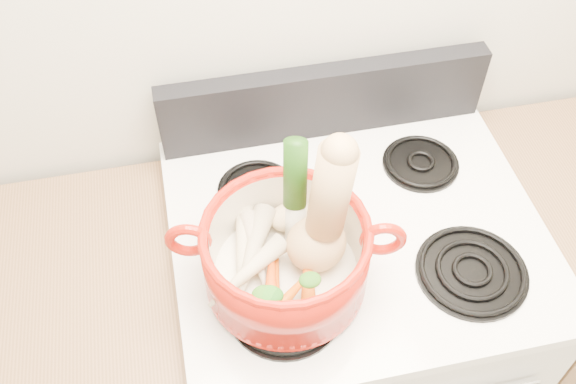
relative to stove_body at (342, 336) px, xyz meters
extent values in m
cube|color=silver|center=(0.00, 0.00, 0.00)|extent=(0.76, 0.65, 0.92)
cube|color=white|center=(0.00, 0.00, 0.47)|extent=(0.78, 0.67, 0.03)
cube|color=black|center=(0.00, 0.30, 0.58)|extent=(0.76, 0.05, 0.18)
cylinder|color=black|center=(-0.19, -0.16, 0.50)|extent=(0.22, 0.22, 0.02)
cylinder|color=black|center=(0.19, -0.16, 0.50)|extent=(0.22, 0.22, 0.02)
cylinder|color=black|center=(-0.19, 0.14, 0.50)|extent=(0.17, 0.17, 0.02)
cylinder|color=black|center=(0.19, 0.14, 0.50)|extent=(0.17, 0.17, 0.02)
cylinder|color=#A6160A|center=(-0.18, -0.11, 0.58)|extent=(0.37, 0.37, 0.15)
torus|color=#A6160A|center=(-0.35, -0.07, 0.64)|extent=(0.09, 0.04, 0.09)
torus|color=#A6160A|center=(-0.01, -0.14, 0.64)|extent=(0.09, 0.04, 0.09)
cylinder|color=beige|center=(-0.15, -0.05, 0.68)|extent=(0.06, 0.08, 0.28)
ellipsoid|color=tan|center=(-0.15, 0.00, 0.56)|extent=(0.10, 0.09, 0.05)
cone|color=beige|center=(-0.25, -0.05, 0.56)|extent=(0.10, 0.24, 0.06)
cone|color=beige|center=(-0.24, -0.08, 0.57)|extent=(0.14, 0.22, 0.06)
cone|color=beige|center=(-0.23, -0.07, 0.57)|extent=(0.04, 0.17, 0.05)
cone|color=#EFE6C2|center=(-0.25, -0.12, 0.58)|extent=(0.18, 0.13, 0.06)
cone|color=#B75109|center=(-0.21, -0.16, 0.56)|extent=(0.07, 0.16, 0.04)
cone|color=#D8510A|center=(-0.21, -0.15, 0.57)|extent=(0.07, 0.16, 0.05)
cone|color=#DA540A|center=(-0.14, -0.14, 0.57)|extent=(0.06, 0.16, 0.04)
cone|color=#DE600B|center=(-0.19, -0.19, 0.57)|extent=(0.12, 0.11, 0.04)
camera|label=1|loc=(-0.31, -0.77, 1.57)|focal=40.00mm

